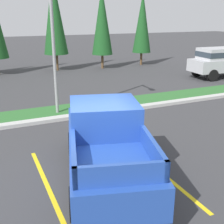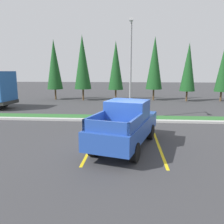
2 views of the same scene
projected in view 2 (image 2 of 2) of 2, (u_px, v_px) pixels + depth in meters
name	position (u px, v px, depth m)	size (l,w,h in m)	color
ground_plane	(119.00, 145.00, 10.44)	(120.00, 120.00, 0.00)	#38383A
parking_line_near	(92.00, 146.00, 10.38)	(0.12, 4.80, 0.01)	yellow
parking_line_far	(159.00, 147.00, 10.13)	(0.12, 4.80, 0.01)	yellow
curb_strip	(123.00, 120.00, 15.32)	(56.00, 0.40, 0.15)	#B2B2AD
grass_median	(123.00, 118.00, 16.41)	(56.00, 1.80, 0.06)	#2D662D
pickup_truck_main	(126.00, 124.00, 10.12)	(3.26, 5.54, 2.10)	black
street_light	(131.00, 64.00, 15.32)	(0.24, 1.49, 6.69)	gray
cypress_tree_leftmost	(54.00, 64.00, 26.43)	(1.84, 1.84, 7.09)	brown
cypress_tree_left_inner	(82.00, 62.00, 25.73)	(1.94, 1.94, 7.48)	brown
cypress_tree_center	(116.00, 66.00, 26.27)	(1.79, 1.79, 6.87)	brown
cypress_tree_right_inner	(154.00, 63.00, 25.82)	(1.90, 1.90, 7.32)	brown
cypress_tree_rightmost	(188.00, 67.00, 24.97)	(1.70, 1.70, 6.52)	brown
cypress_tree_far_right	(223.00, 69.00, 25.02)	(1.61, 1.61, 6.21)	brown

